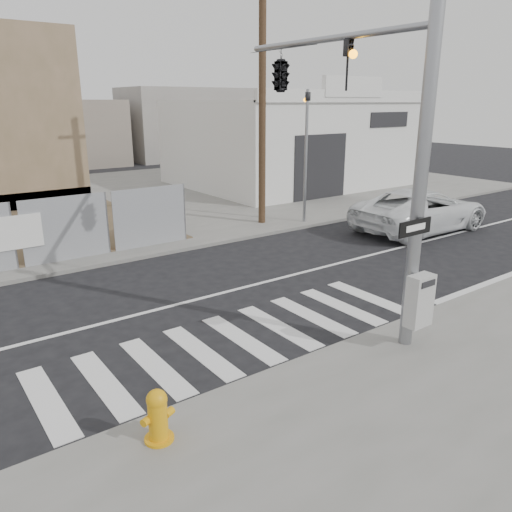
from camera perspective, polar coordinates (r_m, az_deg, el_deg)
ground at (r=12.78m, az=-8.04°, el=-5.28°), size 100.00×100.00×0.00m
sidewalk_far at (r=25.55m, az=-23.18°, el=5.02°), size 50.00×20.00×0.12m
signal_pole at (r=11.59m, az=7.46°, el=16.72°), size 0.96×5.87×7.00m
far_signal_pole at (r=20.26m, az=5.77°, el=13.26°), size 0.16×0.20×5.60m
concrete_wall_right at (r=25.12m, az=-25.25°, el=12.26°), size 5.50×1.30×8.00m
auto_shop at (r=30.56m, az=3.68°, el=12.84°), size 12.00×10.20×5.95m
utility_pole_right at (r=19.96m, az=0.73°, el=18.23°), size 1.60×0.28×10.00m
fire_hydrant at (r=7.68m, az=-11.16°, el=-17.46°), size 0.57×0.57×0.83m
suv at (r=20.53m, az=18.36°, el=5.02°), size 5.97×2.83×1.65m
traffic_cone_d at (r=17.16m, az=-16.92°, el=1.66°), size 0.48×0.48×0.72m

